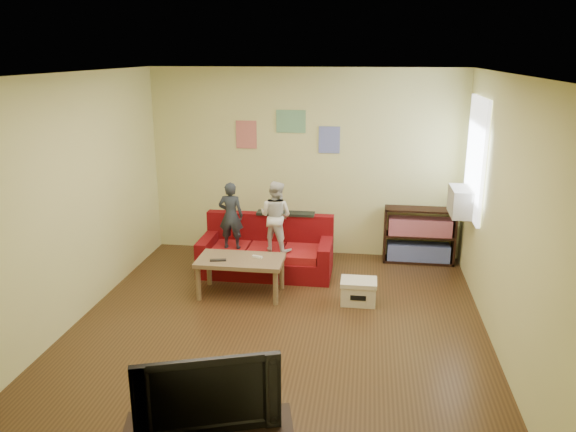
# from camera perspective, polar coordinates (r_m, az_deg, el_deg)

# --- Properties ---
(room_shell) EXTENTS (4.52, 5.02, 2.72)m
(room_shell) POSITION_cam_1_polar(r_m,az_deg,el_deg) (5.73, -1.13, 0.64)
(room_shell) COLOR #4A3019
(room_shell) RESTS_ON ground
(sofa) EXTENTS (1.77, 0.81, 0.78)m
(sofa) POSITION_cam_1_polar(r_m,az_deg,el_deg) (7.68, -2.14, -3.78)
(sofa) COLOR maroon
(sofa) RESTS_ON ground
(child_a) EXTENTS (0.33, 0.22, 0.90)m
(child_a) POSITION_cam_1_polar(r_m,az_deg,el_deg) (7.44, -5.83, 0.04)
(child_a) COLOR #242A33
(child_a) RESTS_ON sofa
(child_b) EXTENTS (0.55, 0.50, 0.94)m
(child_b) POSITION_cam_1_polar(r_m,az_deg,el_deg) (7.32, -1.26, -0.01)
(child_b) COLOR silver
(child_b) RESTS_ON sofa
(coffee_table) EXTENTS (1.05, 0.58, 0.47)m
(coffee_table) POSITION_cam_1_polar(r_m,az_deg,el_deg) (6.92, -4.84, -4.85)
(coffee_table) COLOR #826849
(coffee_table) RESTS_ON ground
(remote) EXTENTS (0.20, 0.09, 0.02)m
(remote) POSITION_cam_1_polar(r_m,az_deg,el_deg) (6.84, -7.12, -4.47)
(remote) COLOR black
(remote) RESTS_ON coffee_table
(game_controller) EXTENTS (0.14, 0.07, 0.03)m
(game_controller) POSITION_cam_1_polar(r_m,az_deg,el_deg) (6.90, -3.14, -4.17)
(game_controller) COLOR silver
(game_controller) RESTS_ON coffee_table
(bookshelf) EXTENTS (0.99, 0.30, 0.79)m
(bookshelf) POSITION_cam_1_polar(r_m,az_deg,el_deg) (8.19, 13.16, -2.21)
(bookshelf) COLOR black
(bookshelf) RESTS_ON ground
(window) EXTENTS (0.04, 1.08, 1.48)m
(window) POSITION_cam_1_polar(r_m,az_deg,el_deg) (7.33, 18.53, 5.60)
(window) COLOR white
(window) RESTS_ON room_shell
(ac_unit) EXTENTS (0.28, 0.55, 0.35)m
(ac_unit) POSITION_cam_1_polar(r_m,az_deg,el_deg) (7.43, 17.23, 1.41)
(ac_unit) COLOR #B7B2A3
(ac_unit) RESTS_ON window
(artwork_left) EXTENTS (0.30, 0.01, 0.40)m
(artwork_left) POSITION_cam_1_polar(r_m,az_deg,el_deg) (8.20, -4.26, 8.25)
(artwork_left) COLOR #D87266
(artwork_left) RESTS_ON room_shell
(artwork_center) EXTENTS (0.42, 0.01, 0.32)m
(artwork_center) POSITION_cam_1_polar(r_m,az_deg,el_deg) (8.06, 0.29, 9.58)
(artwork_center) COLOR #72B27F
(artwork_center) RESTS_ON room_shell
(artwork_right) EXTENTS (0.30, 0.01, 0.38)m
(artwork_right) POSITION_cam_1_polar(r_m,az_deg,el_deg) (8.04, 4.21, 7.72)
(artwork_right) COLOR #727FCC
(artwork_right) RESTS_ON room_shell
(file_box) EXTENTS (0.43, 0.33, 0.29)m
(file_box) POSITION_cam_1_polar(r_m,az_deg,el_deg) (6.82, 7.17, -7.60)
(file_box) COLOR beige
(file_box) RESTS_ON ground
(television) EXTENTS (0.97, 0.44, 0.56)m
(television) POSITION_cam_1_polar(r_m,az_deg,el_deg) (4.00, -8.23, -16.96)
(television) COLOR black
(television) RESTS_ON tv_stand
(tissue) EXTENTS (0.11, 0.11, 0.09)m
(tissue) POSITION_cam_1_polar(r_m,az_deg,el_deg) (6.78, 7.26, -8.67)
(tissue) COLOR silver
(tissue) RESTS_ON ground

